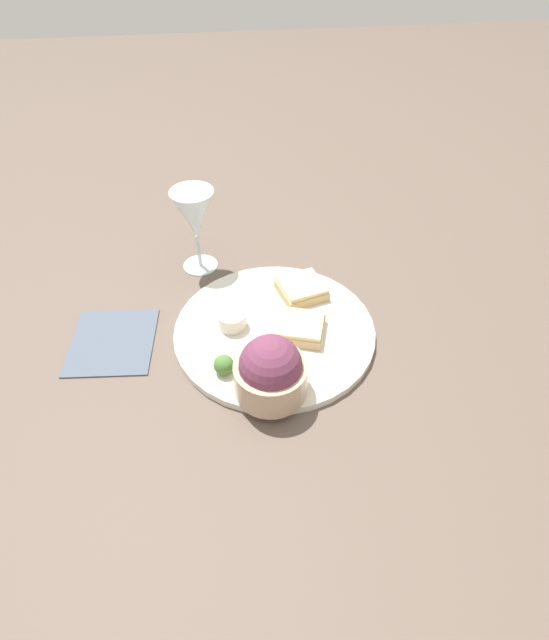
# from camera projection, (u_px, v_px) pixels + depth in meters

# --- Properties ---
(ground_plane) EXTENTS (4.00, 4.00, 0.00)m
(ground_plane) POSITION_uv_depth(u_px,v_px,m) (274.00, 334.00, 0.89)
(ground_plane) COLOR brown
(dinner_plate) EXTENTS (0.36, 0.36, 0.01)m
(dinner_plate) POSITION_uv_depth(u_px,v_px,m) (274.00, 331.00, 0.89)
(dinner_plate) COLOR silver
(dinner_plate) RESTS_ON ground_plane
(salad_bowl) EXTENTS (0.11, 0.11, 0.10)m
(salad_bowl) POSITION_uv_depth(u_px,v_px,m) (271.00, 372.00, 0.75)
(salad_bowl) COLOR tan
(salad_bowl) RESTS_ON dinner_plate
(sauce_ramekin) EXTENTS (0.05, 0.05, 0.03)m
(sauce_ramekin) POSITION_uv_depth(u_px,v_px,m) (232.00, 319.00, 0.88)
(sauce_ramekin) COLOR beige
(sauce_ramekin) RESTS_ON dinner_plate
(cheese_toast_near) EXTENTS (0.11, 0.10, 0.03)m
(cheese_toast_near) POSITION_uv_depth(u_px,v_px,m) (297.00, 327.00, 0.87)
(cheese_toast_near) COLOR tan
(cheese_toast_near) RESTS_ON dinner_plate
(cheese_toast_far) EXTENTS (0.10, 0.10, 0.03)m
(cheese_toast_far) POSITION_uv_depth(u_px,v_px,m) (302.00, 289.00, 0.94)
(cheese_toast_far) COLOR tan
(cheese_toast_far) RESTS_ON dinner_plate
(wine_glass) EXTENTS (0.08, 0.08, 0.17)m
(wine_glass) POSITION_uv_depth(u_px,v_px,m) (194.00, 217.00, 0.95)
(wine_glass) COLOR silver
(wine_glass) RESTS_ON ground_plane
(garnish) EXTENTS (0.03, 0.03, 0.03)m
(garnish) POSITION_uv_depth(u_px,v_px,m) (224.00, 365.00, 0.80)
(garnish) COLOR #477533
(garnish) RESTS_ON dinner_plate
(napkin) EXTENTS (0.16, 0.17, 0.01)m
(napkin) POSITION_uv_depth(u_px,v_px,m) (112.00, 341.00, 0.88)
(napkin) COLOR #4C5666
(napkin) RESTS_ON ground_plane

